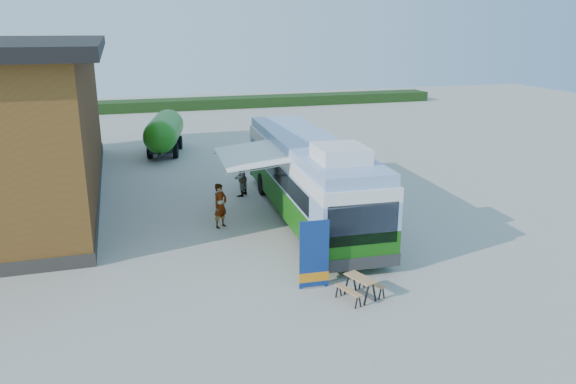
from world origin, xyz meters
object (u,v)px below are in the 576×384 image
object	(u,v)px
person_b	(240,178)
banner	(314,261)
picnic_table	(360,283)
bus	(309,175)
slurry_tanker	(164,131)
person_a	(220,206)

from	to	relation	value
person_b	banner	bearing A→B (deg)	39.01
banner	picnic_table	size ratio (longest dim) A/B	1.54
bus	slurry_tanker	world-z (taller)	bus
banner	picnic_table	xyz separation A→B (m)	(1.13, -1.09, -0.42)
banner	person_b	world-z (taller)	banner
slurry_tanker	banner	bearing A→B (deg)	-70.79
person_b	slurry_tanker	world-z (taller)	slurry_tanker
person_a	person_b	size ratio (longest dim) A/B	1.01
banner	person_b	distance (m)	10.67
slurry_tanker	picnic_table	bearing A→B (deg)	-68.33
bus	person_a	world-z (taller)	bus
picnic_table	person_a	size ratio (longest dim) A/B	0.79
picnic_table	person_b	size ratio (longest dim) A/B	0.80
banner	picnic_table	distance (m)	1.63
person_a	person_b	distance (m)	4.52
banner	slurry_tanker	distance (m)	21.69
bus	banner	world-z (taller)	bus
person_b	picnic_table	bearing A→B (deg)	44.45
picnic_table	banner	bearing A→B (deg)	117.22
bus	person_b	world-z (taller)	bus
bus	slurry_tanker	xyz separation A→B (m)	(-4.85, 14.88, -0.44)
person_a	person_b	bearing A→B (deg)	32.01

